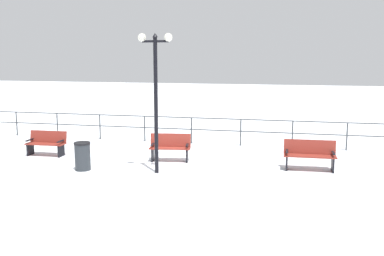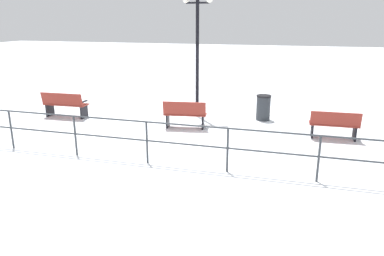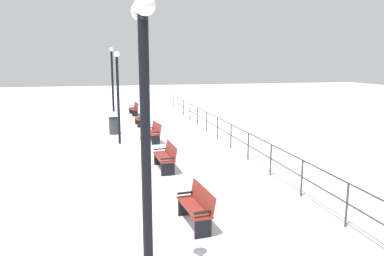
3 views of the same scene
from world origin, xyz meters
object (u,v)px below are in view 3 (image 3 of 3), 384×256
Objects in this scene: bench_fifth at (197,206)px; trash_bin at (114,126)px; bench_second at (141,118)px; bench_fourth at (166,156)px; lamppost_far at (145,111)px; lamppost_middle at (118,82)px; bench_third at (154,132)px; lamppost_near at (112,70)px; bench_nearest at (134,108)px.

bench_fifth is 1.69× the size of trash_bin.
bench_second is 13.54m from bench_fifth.
lamppost_far reaches higher than bench_fourth.
bench_fourth is 1.08× the size of bench_fifth.
bench_second is at bearing -92.04° from bench_fourth.
trash_bin is (1.60, 2.20, -0.00)m from bench_second.
bench_second is 1.60× the size of trash_bin.
trash_bin is at bearing -85.17° from lamppost_middle.
bench_fifth is 0.32× the size of lamppost_far.
bench_third is 0.96× the size of bench_fifth.
lamppost_far is (1.38, 2.40, 2.55)m from bench_fifth.
bench_fifth is at bearing 87.92° from bench_second.
bench_fourth is (0.16, 4.52, 0.00)m from bench_third.
lamppost_middle is at bearing 70.79° from bench_second.
lamppost_near is (1.41, -6.58, 2.62)m from bench_second.
bench_third is at bearing -96.31° from bench_fifth.
bench_second is 0.95× the size of bench_fifth.
bench_second is 4.51m from bench_third.
lamppost_middle reaches higher than trash_bin.
bench_fourth reaches higher than bench_fifth.
lamppost_near reaches higher than bench_fourth.
lamppost_near is 1.13× the size of lamppost_middle.
bench_nearest is at bearing -91.65° from bench_second.
lamppost_near is (1.38, -2.06, 2.60)m from bench_nearest.
bench_third reaches higher than trash_bin.
bench_second is at bearing -107.24° from lamppost_middle.
bench_fourth is at bearing 86.12° from bench_nearest.
lamppost_near reaches higher than trash_bin.
bench_nearest is 20.66m from lamppost_far.
lamppost_near is (1.38, -20.11, 2.58)m from bench_fifth.
bench_third is at bearing -97.82° from lamppost_far.
lamppost_middle is at bearing -74.68° from bench_fourth.
bench_second is 16.21m from lamppost_far.
trash_bin is at bearing -87.19° from bench_fifth.
trash_bin is (1.58, 6.71, -0.02)m from bench_nearest.
bench_fifth is 0.36× the size of lamppost_middle.
lamppost_near is at bearing -91.29° from trash_bin.
trash_bin is (1.77, -2.31, -0.03)m from bench_third.
bench_nearest is at bearing -98.68° from lamppost_middle.
lamppost_middle is (1.41, 4.53, 2.37)m from bench_second.
lamppost_near is at bearing -79.90° from bench_second.
trash_bin is at bearing -60.85° from bench_third.
bench_third reaches higher than bench_nearest.
bench_third is 2.81m from lamppost_middle.
bench_third is 0.31× the size of lamppost_far.
bench_nearest is 9.02m from bench_third.
bench_second is 0.99× the size of bench_third.
lamppost_far reaches higher than lamppost_middle.
bench_fifth is at bearing 87.58° from bench_fourth.
bench_nearest is 0.37× the size of lamppost_far.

